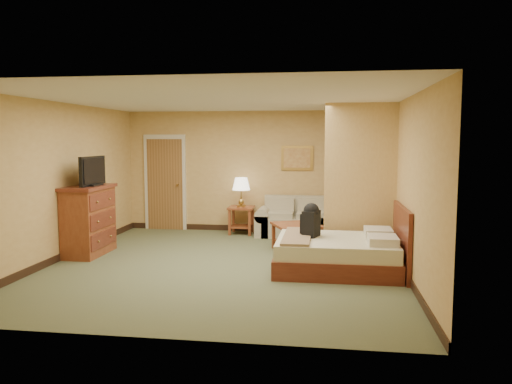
% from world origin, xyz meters
% --- Properties ---
extents(floor, '(6.00, 6.00, 0.00)m').
position_xyz_m(floor, '(0.00, 0.00, 0.00)').
color(floor, '#525A3A').
rests_on(floor, ground).
extents(ceiling, '(6.00, 6.00, 0.00)m').
position_xyz_m(ceiling, '(0.00, 0.00, 2.60)').
color(ceiling, white).
rests_on(ceiling, back_wall).
extents(back_wall, '(5.50, 0.02, 2.60)m').
position_xyz_m(back_wall, '(0.00, 3.00, 1.30)').
color(back_wall, tan).
rests_on(back_wall, floor).
extents(left_wall, '(0.02, 6.00, 2.60)m').
position_xyz_m(left_wall, '(-2.75, 0.00, 1.30)').
color(left_wall, tan).
rests_on(left_wall, floor).
extents(right_wall, '(0.02, 6.00, 2.60)m').
position_xyz_m(right_wall, '(2.75, 0.00, 1.30)').
color(right_wall, tan).
rests_on(right_wall, floor).
extents(partition, '(1.20, 0.15, 2.60)m').
position_xyz_m(partition, '(2.15, 0.93, 1.30)').
color(partition, tan).
rests_on(partition, floor).
extents(door, '(0.94, 0.16, 2.10)m').
position_xyz_m(door, '(-1.95, 2.96, 1.03)').
color(door, beige).
rests_on(door, floor).
extents(baseboard, '(5.50, 0.02, 0.12)m').
position_xyz_m(baseboard, '(0.00, 2.99, 0.06)').
color(baseboard, black).
rests_on(baseboard, floor).
extents(loveseat, '(1.62, 0.75, 0.82)m').
position_xyz_m(loveseat, '(0.96, 2.57, 0.27)').
color(loveseat, tan).
rests_on(loveseat, floor).
extents(side_table, '(0.53, 0.53, 0.58)m').
position_xyz_m(side_table, '(-0.19, 2.65, 0.38)').
color(side_table, maroon).
rests_on(side_table, floor).
extents(table_lamp, '(0.37, 0.37, 0.62)m').
position_xyz_m(table_lamp, '(-0.19, 2.65, 1.05)').
color(table_lamp, '#A2813B').
rests_on(table_lamp, side_table).
extents(coffee_table, '(1.01, 1.01, 0.50)m').
position_xyz_m(coffee_table, '(1.07, 1.14, 0.36)').
color(coffee_table, maroon).
rests_on(coffee_table, floor).
extents(wall_picture, '(0.67, 0.04, 0.52)m').
position_xyz_m(wall_picture, '(0.96, 2.97, 1.60)').
color(wall_picture, '#B78E3F').
rests_on(wall_picture, back_wall).
extents(dresser, '(0.59, 1.13, 1.20)m').
position_xyz_m(dresser, '(-2.48, 0.39, 0.61)').
color(dresser, maroon).
rests_on(dresser, floor).
extents(tv, '(0.21, 0.83, 0.50)m').
position_xyz_m(tv, '(-2.38, 0.39, 1.44)').
color(tv, black).
rests_on(tv, dresser).
extents(bed, '(1.90, 1.55, 1.01)m').
position_xyz_m(bed, '(1.83, -0.10, 0.28)').
color(bed, '#551E13').
rests_on(bed, floor).
extents(backpack, '(0.29, 0.35, 0.52)m').
position_xyz_m(backpack, '(1.36, 0.02, 0.77)').
color(backpack, black).
rests_on(backpack, bed).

